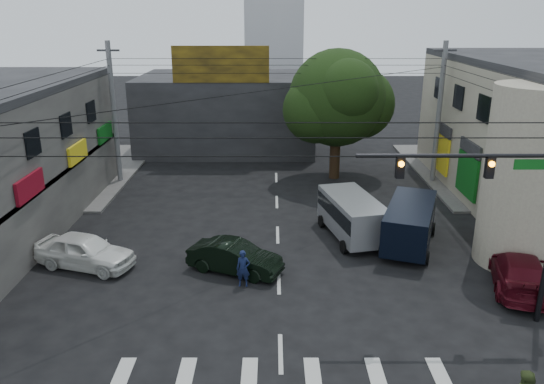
{
  "coord_description": "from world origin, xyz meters",
  "views": [
    {
      "loc": [
        -0.28,
        -18.04,
        10.78
      ],
      "look_at": [
        -0.29,
        4.0,
        3.34
      ],
      "focal_mm": 35.0,
      "sensor_mm": 36.0,
      "label": 1
    }
  ],
  "objects_px": {
    "utility_pole_far_right": "(439,114)",
    "dark_sedan": "(235,257)",
    "white_compact": "(85,251)",
    "traffic_officer": "(243,269)",
    "traffic_gantry": "(510,198)",
    "maroon_sedan": "(519,271)",
    "navy_van": "(410,225)",
    "street_tree": "(337,98)",
    "utility_pole_far_left": "(114,114)",
    "silver_minivan": "(352,218)"
  },
  "relations": [
    {
      "from": "utility_pole_far_right",
      "to": "dark_sedan",
      "type": "xyz_separation_m",
      "value": [
        -12.41,
        -13.07,
        -3.92
      ]
    },
    {
      "from": "white_compact",
      "to": "traffic_officer",
      "type": "height_order",
      "value": "traffic_officer"
    },
    {
      "from": "traffic_gantry",
      "to": "maroon_sedan",
      "type": "distance_m",
      "value": 5.26
    },
    {
      "from": "traffic_gantry",
      "to": "white_compact",
      "type": "xyz_separation_m",
      "value": [
        -16.44,
        4.42,
        -4.06
      ]
    },
    {
      "from": "utility_pole_far_right",
      "to": "white_compact",
      "type": "xyz_separation_m",
      "value": [
        -19.11,
        -12.58,
        -3.83
      ]
    },
    {
      "from": "white_compact",
      "to": "traffic_officer",
      "type": "xyz_separation_m",
      "value": [
        7.13,
        -1.75,
        0.02
      ]
    },
    {
      "from": "maroon_sedan",
      "to": "navy_van",
      "type": "bearing_deg",
      "value": -33.74
    },
    {
      "from": "traffic_officer",
      "to": "white_compact",
      "type": "bearing_deg",
      "value": 167.93
    },
    {
      "from": "white_compact",
      "to": "street_tree",
      "type": "bearing_deg",
      "value": -24.82
    },
    {
      "from": "utility_pole_far_left",
      "to": "navy_van",
      "type": "distance_m",
      "value": 20.08
    },
    {
      "from": "traffic_gantry",
      "to": "silver_minivan",
      "type": "bearing_deg",
      "value": 117.97
    },
    {
      "from": "street_tree",
      "to": "traffic_officer",
      "type": "relative_size",
      "value": 5.54
    },
    {
      "from": "dark_sedan",
      "to": "white_compact",
      "type": "bearing_deg",
      "value": 108.3
    },
    {
      "from": "street_tree",
      "to": "dark_sedan",
      "type": "distance_m",
      "value": 15.99
    },
    {
      "from": "silver_minivan",
      "to": "navy_van",
      "type": "relative_size",
      "value": 0.92
    },
    {
      "from": "traffic_gantry",
      "to": "dark_sedan",
      "type": "height_order",
      "value": "traffic_gantry"
    },
    {
      "from": "white_compact",
      "to": "maroon_sedan",
      "type": "bearing_deg",
      "value": -77.64
    },
    {
      "from": "street_tree",
      "to": "utility_pole_far_right",
      "type": "relative_size",
      "value": 0.95
    },
    {
      "from": "utility_pole_far_left",
      "to": "traffic_gantry",
      "type": "bearing_deg",
      "value": -42.86
    },
    {
      "from": "maroon_sedan",
      "to": "silver_minivan",
      "type": "xyz_separation_m",
      "value": [
        -6.15,
        5.12,
        0.32
      ]
    },
    {
      "from": "navy_van",
      "to": "utility_pole_far_left",
      "type": "bearing_deg",
      "value": 78.81
    },
    {
      "from": "white_compact",
      "to": "silver_minivan",
      "type": "distance_m",
      "value": 12.78
    },
    {
      "from": "maroon_sedan",
      "to": "silver_minivan",
      "type": "height_order",
      "value": "silver_minivan"
    },
    {
      "from": "utility_pole_far_right",
      "to": "navy_van",
      "type": "distance_m",
      "value": 11.64
    },
    {
      "from": "street_tree",
      "to": "dark_sedan",
      "type": "xyz_separation_m",
      "value": [
        -5.91,
        -14.07,
        -4.79
      ]
    },
    {
      "from": "white_compact",
      "to": "traffic_gantry",
      "type": "bearing_deg",
      "value": -87.0
    },
    {
      "from": "silver_minivan",
      "to": "utility_pole_far_left",
      "type": "bearing_deg",
      "value": 43.64
    },
    {
      "from": "utility_pole_far_left",
      "to": "traffic_officer",
      "type": "distance_m",
      "value": 17.36
    },
    {
      "from": "street_tree",
      "to": "traffic_officer",
      "type": "height_order",
      "value": "street_tree"
    },
    {
      "from": "traffic_gantry",
      "to": "utility_pole_far_right",
      "type": "bearing_deg",
      "value": 81.06
    },
    {
      "from": "dark_sedan",
      "to": "navy_van",
      "type": "distance_m",
      "value": 8.74
    },
    {
      "from": "utility_pole_far_left",
      "to": "white_compact",
      "type": "relative_size",
      "value": 1.9
    },
    {
      "from": "utility_pole_far_left",
      "to": "utility_pole_far_right",
      "type": "height_order",
      "value": "same"
    },
    {
      "from": "traffic_officer",
      "to": "silver_minivan",
      "type": "bearing_deg",
      "value": 45.69
    },
    {
      "from": "utility_pole_far_right",
      "to": "maroon_sedan",
      "type": "xyz_separation_m",
      "value": [
        -0.61,
        -14.43,
        -3.86
      ]
    },
    {
      "from": "traffic_gantry",
      "to": "utility_pole_far_left",
      "type": "distance_m",
      "value": 25.0
    },
    {
      "from": "street_tree",
      "to": "white_compact",
      "type": "height_order",
      "value": "street_tree"
    },
    {
      "from": "traffic_gantry",
      "to": "silver_minivan",
      "type": "xyz_separation_m",
      "value": [
        -4.09,
        7.7,
        -3.77
      ]
    },
    {
      "from": "dark_sedan",
      "to": "maroon_sedan",
      "type": "distance_m",
      "value": 11.88
    },
    {
      "from": "traffic_gantry",
      "to": "utility_pole_far_left",
      "type": "bearing_deg",
      "value": 137.14
    },
    {
      "from": "traffic_gantry",
      "to": "utility_pole_far_left",
      "type": "height_order",
      "value": "utility_pole_far_left"
    },
    {
      "from": "traffic_gantry",
      "to": "utility_pole_far_left",
      "type": "xyz_separation_m",
      "value": [
        -18.32,
        17.0,
        -0.23
      ]
    },
    {
      "from": "maroon_sedan",
      "to": "utility_pole_far_right",
      "type": "bearing_deg",
      "value": -76.56
    },
    {
      "from": "traffic_gantry",
      "to": "navy_van",
      "type": "xyz_separation_m",
      "value": [
        -1.45,
        6.71,
        -3.77
      ]
    },
    {
      "from": "traffic_gantry",
      "to": "dark_sedan",
      "type": "bearing_deg",
      "value": 157.98
    },
    {
      "from": "dark_sedan",
      "to": "utility_pole_far_left",
      "type": "bearing_deg",
      "value": 55.75
    },
    {
      "from": "silver_minivan",
      "to": "traffic_officer",
      "type": "distance_m",
      "value": 7.25
    },
    {
      "from": "utility_pole_far_left",
      "to": "utility_pole_far_right",
      "type": "distance_m",
      "value": 21.0
    },
    {
      "from": "traffic_gantry",
      "to": "utility_pole_far_right",
      "type": "relative_size",
      "value": 0.78
    },
    {
      "from": "traffic_gantry",
      "to": "dark_sedan",
      "type": "relative_size",
      "value": 1.64
    }
  ]
}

